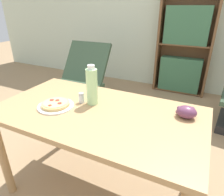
# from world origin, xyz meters

# --- Properties ---
(ground_plane) EXTENTS (14.00, 14.00, 0.00)m
(ground_plane) POSITION_xyz_m (0.00, 0.00, 0.00)
(ground_plane) COLOR #9E7F5B
(wall_back) EXTENTS (8.00, 0.05, 2.60)m
(wall_back) POSITION_xyz_m (0.00, 2.62, 1.30)
(wall_back) COLOR silver
(wall_back) RESTS_ON ground_plane
(dining_table) EXTENTS (1.40, 0.76, 0.74)m
(dining_table) POSITION_xyz_m (0.03, 0.06, 0.64)
(dining_table) COLOR tan
(dining_table) RESTS_ON ground_plane
(pizza_on_plate) EXTENTS (0.25, 0.25, 0.04)m
(pizza_on_plate) POSITION_xyz_m (-0.25, -0.02, 0.75)
(pizza_on_plate) COLOR white
(pizza_on_plate) RESTS_ON dining_table
(grape_bunch) EXTENTS (0.13, 0.10, 0.08)m
(grape_bunch) POSITION_xyz_m (0.58, 0.23, 0.78)
(grape_bunch) COLOR #6B3856
(grape_bunch) RESTS_ON dining_table
(drink_bottle) EXTENTS (0.08, 0.08, 0.28)m
(drink_bottle) POSITION_xyz_m (-0.05, 0.14, 0.87)
(drink_bottle) COLOR #B7EAA3
(drink_bottle) RESTS_ON dining_table
(salt_shaker) EXTENTS (0.04, 0.04, 0.07)m
(salt_shaker) POSITION_xyz_m (-0.13, 0.12, 0.78)
(salt_shaker) COLOR white
(salt_shaker) RESTS_ON dining_table
(lounge_chair_near) EXTENTS (0.69, 0.78, 0.88)m
(lounge_chair_near) POSITION_xyz_m (-0.97, 1.32, 0.29)
(lounge_chair_near) COLOR black
(lounge_chair_near) RESTS_ON ground_plane
(bookshelf) EXTENTS (0.84, 0.25, 1.60)m
(bookshelf) POSITION_xyz_m (0.25, 2.47, 0.73)
(bookshelf) COLOR brown
(bookshelf) RESTS_ON ground_plane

